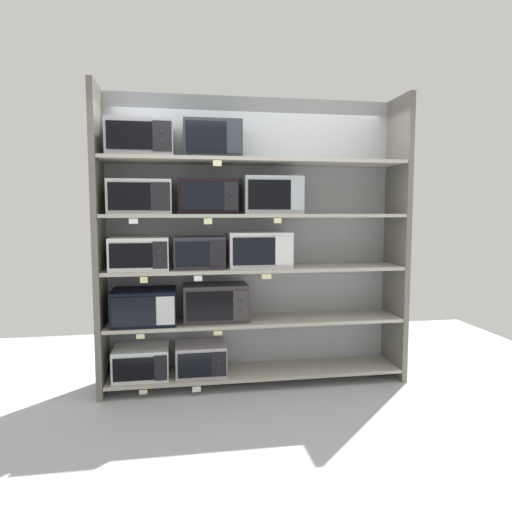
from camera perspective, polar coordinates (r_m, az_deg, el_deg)
ground at (r=3.56m, az=2.85°, el=-21.04°), size 6.65×6.00×0.02m
back_panel at (r=4.42m, az=-0.54°, el=2.10°), size 2.85×0.04×2.63m
upright_left at (r=4.17m, az=-18.72°, el=1.61°), size 0.05×0.46×2.63m
upright_right at (r=4.60m, az=16.94°, el=1.99°), size 0.05×0.46×2.63m
shelf_0 at (r=4.42m, az=0.00°, el=-13.98°), size 2.65×0.46×0.03m
microwave_0 at (r=4.33m, az=-13.90°, el=-12.48°), size 0.48×0.41×0.27m
microwave_1 at (r=4.31m, az=-6.82°, el=-12.40°), size 0.45×0.38×0.27m
price_tag_0 at (r=4.17m, az=-13.68°, el=-15.94°), size 0.07×0.00×0.04m
price_tag_1 at (r=4.16m, az=-7.31°, el=-15.94°), size 0.07×0.00×0.05m
shelf_1 at (r=4.28m, az=0.00°, el=-7.93°), size 2.65×0.46×0.03m
microwave_2 at (r=4.20m, az=-13.56°, el=-6.05°), size 0.55×0.43×0.30m
microwave_3 at (r=4.20m, az=-5.01°, el=-5.70°), size 0.57×0.34×0.33m
price_tag_2 at (r=4.02m, az=-14.02°, el=-9.57°), size 0.07×0.00×0.04m
price_tag_3 at (r=4.02m, az=-4.69°, el=-9.42°), size 0.07×0.00×0.04m
shelf_2 at (r=4.20m, az=0.00°, el=-1.56°), size 2.65×0.46×0.03m
microwave_4 at (r=4.13m, az=-14.07°, el=0.33°), size 0.49×0.44×0.28m
microwave_5 at (r=4.12m, az=-7.03°, el=0.44°), size 0.44×0.33×0.28m
microwave_6 at (r=4.18m, az=0.38°, el=0.79°), size 0.56×0.35×0.32m
price_tag_4 at (r=3.92m, az=-13.62°, el=-2.88°), size 0.06×0.00×0.05m
price_tag_5 at (r=3.91m, az=-7.12°, el=-2.75°), size 0.07×0.00×0.05m
price_tag_6 at (r=3.98m, az=1.32°, el=-2.53°), size 0.09×0.00×0.04m
shelf_3 at (r=4.16m, az=0.00°, el=4.99°), size 2.65×0.46×0.03m
microwave_7 at (r=4.12m, az=-14.00°, el=7.04°), size 0.53×0.40×0.29m
microwave_8 at (r=4.11m, az=-5.98°, el=7.26°), size 0.51×0.36×0.30m
microwave_9 at (r=4.19m, az=1.83°, el=7.44°), size 0.51×0.42×0.33m
price_tag_7 at (r=3.89m, az=-14.83°, el=4.16°), size 0.07×0.00×0.04m
price_tag_8 at (r=3.88m, az=-5.92°, el=4.27°), size 0.07×0.00×0.05m
price_tag_9 at (r=3.96m, az=2.68°, el=4.36°), size 0.06×0.00×0.04m
shelf_4 at (r=4.19m, az=0.00°, el=11.55°), size 2.65×0.46×0.03m
microwave_10 at (r=4.16m, az=-14.01°, el=13.75°), size 0.55×0.42×0.30m
microwave_11 at (r=4.16m, az=-5.43°, el=14.00°), size 0.50×0.34×0.32m
price_tag_10 at (r=3.91m, az=-4.78°, el=11.31°), size 0.07×0.00×0.05m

